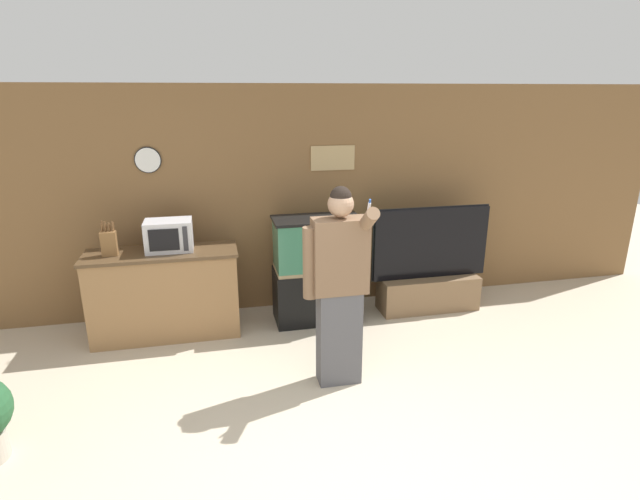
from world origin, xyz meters
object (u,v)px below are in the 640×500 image
Objects in this scene: tv_on_stand at (429,280)px; aquarium_on_stand at (317,270)px; knife_block at (109,243)px; person_standing at (339,285)px; counter_island at (165,294)px; microwave at (169,235)px.

aquarium_on_stand is at bearing 179.49° from tv_on_stand.
knife_block is 0.20× the size of person_standing.
person_standing is (-1.45, -1.30, 0.57)m from tv_on_stand.
counter_island is 3.27× the size of microwave.
aquarium_on_stand is 0.67× the size of person_standing.
aquarium_on_stand is 0.85× the size of tv_on_stand.
microwave is at bearing 138.34° from person_standing.
microwave is at bearing 5.60° from knife_block.
tv_on_stand is 0.80× the size of person_standing.
counter_island is 3.02m from tv_on_stand.
tv_on_stand is (1.36, -0.01, -0.23)m from aquarium_on_stand.
microwave is (0.09, 0.04, 0.63)m from counter_island.
person_standing is at bearing -39.15° from counter_island.
counter_island is 0.86× the size of person_standing.
tv_on_stand is (3.01, 0.02, -0.11)m from counter_island.
tv_on_stand reaches higher than aquarium_on_stand.
person_standing is (2.05, -1.25, -0.14)m from knife_block.
person_standing reaches higher than counter_island.
microwave is at bearing 21.53° from counter_island.
microwave is 1.97m from person_standing.
microwave reaches higher than tv_on_stand.
aquarium_on_stand is (1.65, 0.04, 0.13)m from counter_island.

